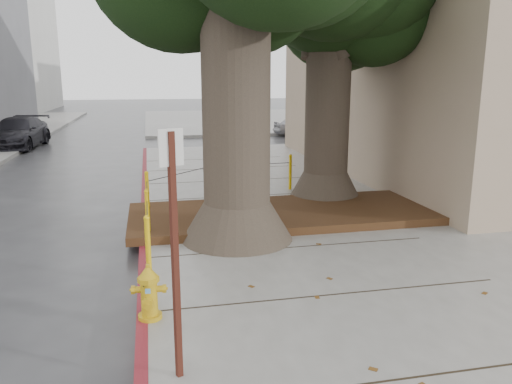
{
  "coord_description": "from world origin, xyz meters",
  "views": [
    {
      "loc": [
        -1.81,
        -5.97,
        3.04
      ],
      "look_at": [
        -0.03,
        2.32,
        1.1
      ],
      "focal_mm": 35.0,
      "sensor_mm": 36.0,
      "label": 1
    }
  ],
  "objects_px": {
    "fire_hydrant": "(149,292)",
    "car_dark": "(18,133)",
    "car_silver": "(302,126)",
    "car_red": "(382,126)",
    "signpost": "(175,243)"
  },
  "relations": [
    {
      "from": "fire_hydrant",
      "to": "car_red",
      "type": "bearing_deg",
      "value": 63.16
    },
    {
      "from": "car_silver",
      "to": "car_dark",
      "type": "bearing_deg",
      "value": 96.09
    },
    {
      "from": "fire_hydrant",
      "to": "car_dark",
      "type": "relative_size",
      "value": 0.15
    },
    {
      "from": "car_silver",
      "to": "car_dark",
      "type": "height_order",
      "value": "car_dark"
    },
    {
      "from": "car_red",
      "to": "fire_hydrant",
      "type": "bearing_deg",
      "value": 144.01
    },
    {
      "from": "fire_hydrant",
      "to": "signpost",
      "type": "bearing_deg",
      "value": -71.62
    },
    {
      "from": "fire_hydrant",
      "to": "car_red",
      "type": "height_order",
      "value": "car_red"
    },
    {
      "from": "car_red",
      "to": "car_dark",
      "type": "relative_size",
      "value": 0.78
    },
    {
      "from": "fire_hydrant",
      "to": "car_dark",
      "type": "height_order",
      "value": "car_dark"
    },
    {
      "from": "signpost",
      "to": "fire_hydrant",
      "type": "bearing_deg",
      "value": 78.41
    },
    {
      "from": "car_dark",
      "to": "car_silver",
      "type": "bearing_deg",
      "value": 13.66
    },
    {
      "from": "car_dark",
      "to": "car_red",
      "type": "bearing_deg",
      "value": 5.96
    },
    {
      "from": "car_silver",
      "to": "car_red",
      "type": "distance_m",
      "value": 4.18
    },
    {
      "from": "car_silver",
      "to": "fire_hydrant",
      "type": "bearing_deg",
      "value": 155.11
    },
    {
      "from": "signpost",
      "to": "car_dark",
      "type": "height_order",
      "value": "signpost"
    }
  ]
}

